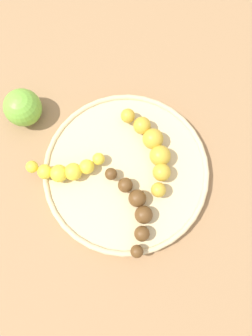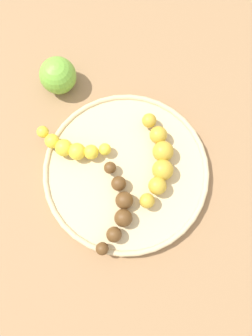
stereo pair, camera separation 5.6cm
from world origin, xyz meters
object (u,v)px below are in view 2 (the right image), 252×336
(banana_spotted, at_px, (159,160))
(banana_yellow, at_px, (71,147))
(apple_green, at_px, (58,75))
(fruit_bowl, at_px, (126,172))
(banana_overripe, at_px, (117,209))

(banana_spotted, height_order, banana_yellow, banana_spotted)
(banana_spotted, height_order, apple_green, apple_green)
(banana_yellow, xyz_separation_m, apple_green, (0.04, -0.14, -0.00))
(fruit_bowl, xyz_separation_m, apple_green, (0.13, -0.17, 0.02))
(fruit_bowl, height_order, apple_green, apple_green)
(banana_yellow, distance_m, apple_green, 0.14)
(fruit_bowl, distance_m, banana_yellow, 0.10)
(banana_overripe, relative_size, banana_yellow, 1.16)
(banana_overripe, bearing_deg, fruit_bowl, 82.91)
(banana_overripe, distance_m, banana_yellow, 0.13)
(banana_overripe, distance_m, apple_green, 0.27)
(apple_green, bearing_deg, banana_overripe, 117.28)
(banana_overripe, bearing_deg, banana_yellow, 131.76)
(fruit_bowl, xyz_separation_m, banana_spotted, (-0.06, -0.02, 0.03))
(banana_overripe, bearing_deg, banana_spotted, 54.41)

